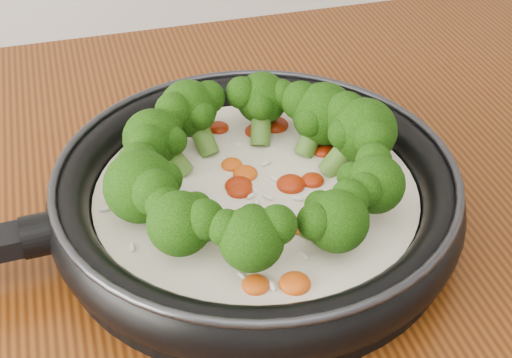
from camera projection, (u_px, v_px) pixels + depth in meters
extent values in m
cylinder|color=black|center=(256.00, 217.00, 0.67)|extent=(0.36, 0.36, 0.01)
torus|color=black|center=(256.00, 194.00, 0.65)|extent=(0.38, 0.38, 0.04)
torus|color=#2D2D33|center=(256.00, 172.00, 0.64)|extent=(0.37, 0.37, 0.01)
cylinder|color=black|center=(43.00, 234.00, 0.60)|extent=(0.04, 0.04, 0.04)
cylinder|color=white|center=(256.00, 201.00, 0.65)|extent=(0.30, 0.30, 0.02)
ellipsoid|color=#9C2107|center=(313.00, 180.00, 0.66)|extent=(0.03, 0.03, 0.01)
ellipsoid|color=#9C2107|center=(275.00, 125.00, 0.73)|extent=(0.04, 0.04, 0.01)
ellipsoid|color=#D94E0D|center=(256.00, 285.00, 0.55)|extent=(0.03, 0.03, 0.01)
ellipsoid|color=#9C2107|center=(219.00, 128.00, 0.72)|extent=(0.03, 0.03, 0.01)
ellipsoid|color=#9C2107|center=(173.00, 213.00, 0.62)|extent=(0.04, 0.04, 0.01)
ellipsoid|color=#D94E0D|center=(232.00, 165.00, 0.68)|extent=(0.03, 0.03, 0.01)
ellipsoid|color=#9C2107|center=(320.00, 200.00, 0.63)|extent=(0.02, 0.02, 0.01)
ellipsoid|color=#9C2107|center=(240.00, 190.00, 0.65)|extent=(0.03, 0.03, 0.01)
ellipsoid|color=#D94E0D|center=(372.00, 167.00, 0.67)|extent=(0.04, 0.04, 0.01)
ellipsoid|color=#9C2107|center=(324.00, 150.00, 0.69)|extent=(0.03, 0.03, 0.01)
ellipsoid|color=#9C2107|center=(202.00, 133.00, 0.72)|extent=(0.03, 0.03, 0.01)
ellipsoid|color=#D94E0D|center=(144.00, 180.00, 0.66)|extent=(0.02, 0.02, 0.01)
ellipsoid|color=#9C2107|center=(261.00, 233.00, 0.60)|extent=(0.03, 0.03, 0.01)
ellipsoid|color=#9C2107|center=(146.00, 169.00, 0.67)|extent=(0.03, 0.03, 0.01)
ellipsoid|color=#D94E0D|center=(295.00, 284.00, 0.55)|extent=(0.03, 0.03, 0.01)
ellipsoid|color=#9C2107|center=(360.00, 153.00, 0.69)|extent=(0.03, 0.03, 0.01)
ellipsoid|color=#9C2107|center=(238.00, 186.00, 0.65)|extent=(0.03, 0.03, 0.01)
ellipsoid|color=#D94E0D|center=(245.00, 174.00, 0.66)|extent=(0.03, 0.03, 0.01)
ellipsoid|color=#9C2107|center=(163.00, 174.00, 0.66)|extent=(0.03, 0.03, 0.01)
ellipsoid|color=#9C2107|center=(228.00, 235.00, 0.60)|extent=(0.02, 0.02, 0.01)
ellipsoid|color=#D94E0D|center=(300.00, 226.00, 0.61)|extent=(0.03, 0.03, 0.01)
ellipsoid|color=#9C2107|center=(291.00, 184.00, 0.65)|extent=(0.03, 0.03, 0.01)
ellipsoid|color=#9C2107|center=(256.00, 131.00, 0.72)|extent=(0.03, 0.03, 0.01)
ellipsoid|color=#D94E0D|center=(324.00, 213.00, 0.62)|extent=(0.02, 0.02, 0.01)
ellipsoid|color=white|center=(201.00, 156.00, 0.69)|extent=(0.01, 0.01, 0.00)
ellipsoid|color=white|center=(257.00, 202.00, 0.63)|extent=(0.01, 0.01, 0.00)
ellipsoid|color=white|center=(242.00, 276.00, 0.56)|extent=(0.01, 0.01, 0.00)
ellipsoid|color=white|center=(112.00, 203.00, 0.63)|extent=(0.01, 0.01, 0.00)
ellipsoid|color=white|center=(273.00, 286.00, 0.55)|extent=(0.01, 0.01, 0.00)
ellipsoid|color=white|center=(132.00, 247.00, 0.59)|extent=(0.01, 0.01, 0.00)
ellipsoid|color=white|center=(254.00, 190.00, 0.65)|extent=(0.01, 0.01, 0.00)
ellipsoid|color=white|center=(226.00, 167.00, 0.68)|extent=(0.01, 0.01, 0.00)
ellipsoid|color=white|center=(212.00, 211.00, 0.62)|extent=(0.01, 0.01, 0.00)
ellipsoid|color=white|center=(207.00, 216.00, 0.62)|extent=(0.01, 0.01, 0.00)
ellipsoid|color=white|center=(209.00, 122.00, 0.73)|extent=(0.01, 0.01, 0.00)
ellipsoid|color=white|center=(274.00, 178.00, 0.66)|extent=(0.01, 0.01, 0.00)
ellipsoid|color=white|center=(260.00, 137.00, 0.71)|extent=(0.01, 0.01, 0.00)
ellipsoid|color=white|center=(268.00, 197.00, 0.64)|extent=(0.01, 0.01, 0.00)
ellipsoid|color=white|center=(307.00, 146.00, 0.70)|extent=(0.01, 0.01, 0.00)
ellipsoid|color=white|center=(266.00, 163.00, 0.68)|extent=(0.01, 0.01, 0.00)
ellipsoid|color=white|center=(243.00, 189.00, 0.65)|extent=(0.01, 0.01, 0.00)
ellipsoid|color=white|center=(298.00, 199.00, 0.63)|extent=(0.01, 0.01, 0.00)
ellipsoid|color=white|center=(362.00, 140.00, 0.71)|extent=(0.01, 0.01, 0.00)
ellipsoid|color=white|center=(105.00, 209.00, 0.62)|extent=(0.01, 0.00, 0.00)
ellipsoid|color=white|center=(239.00, 144.00, 0.70)|extent=(0.01, 0.01, 0.00)
ellipsoid|color=white|center=(251.00, 196.00, 0.64)|extent=(0.01, 0.01, 0.00)
ellipsoid|color=white|center=(346.00, 138.00, 0.71)|extent=(0.01, 0.01, 0.00)
ellipsoid|color=white|center=(304.00, 255.00, 0.58)|extent=(0.01, 0.01, 0.00)
cylinder|color=#54812A|center=(341.00, 155.00, 0.66)|extent=(0.04, 0.02, 0.04)
sphere|color=black|center=(364.00, 131.00, 0.66)|extent=(0.06, 0.06, 0.06)
sphere|color=black|center=(347.00, 112.00, 0.67)|extent=(0.04, 0.04, 0.04)
sphere|color=black|center=(373.00, 139.00, 0.63)|extent=(0.04, 0.04, 0.03)
sphere|color=black|center=(344.00, 133.00, 0.65)|extent=(0.03, 0.03, 0.03)
cylinder|color=#54812A|center=(310.00, 139.00, 0.69)|extent=(0.04, 0.04, 0.04)
sphere|color=black|center=(324.00, 114.00, 0.69)|extent=(0.06, 0.06, 0.06)
sphere|color=black|center=(301.00, 101.00, 0.69)|extent=(0.04, 0.04, 0.04)
sphere|color=black|center=(341.00, 118.00, 0.67)|extent=(0.04, 0.04, 0.03)
sphere|color=black|center=(311.00, 121.00, 0.68)|extent=(0.03, 0.03, 0.03)
cylinder|color=#54812A|center=(261.00, 126.00, 0.70)|extent=(0.03, 0.04, 0.04)
sphere|color=black|center=(262.00, 98.00, 0.71)|extent=(0.05, 0.05, 0.05)
sphere|color=black|center=(242.00, 93.00, 0.70)|extent=(0.03, 0.03, 0.03)
sphere|color=black|center=(282.00, 95.00, 0.70)|extent=(0.03, 0.03, 0.03)
sphere|color=black|center=(261.00, 107.00, 0.69)|extent=(0.03, 0.03, 0.03)
cylinder|color=#54812A|center=(202.00, 135.00, 0.69)|extent=(0.03, 0.04, 0.04)
sphere|color=black|center=(188.00, 108.00, 0.69)|extent=(0.06, 0.06, 0.05)
sphere|color=black|center=(173.00, 110.00, 0.67)|extent=(0.04, 0.04, 0.03)
sphere|color=black|center=(208.00, 97.00, 0.69)|extent=(0.03, 0.03, 0.03)
sphere|color=black|center=(200.00, 115.00, 0.68)|extent=(0.03, 0.03, 0.03)
cylinder|color=#54812A|center=(173.00, 159.00, 0.66)|extent=(0.04, 0.04, 0.04)
sphere|color=black|center=(152.00, 138.00, 0.66)|extent=(0.06, 0.06, 0.05)
sphere|color=black|center=(148.00, 144.00, 0.64)|extent=(0.03, 0.03, 0.03)
sphere|color=black|center=(166.00, 122.00, 0.67)|extent=(0.03, 0.03, 0.03)
sphere|color=black|center=(172.00, 141.00, 0.65)|extent=(0.03, 0.03, 0.03)
cylinder|color=#54812A|center=(166.00, 198.00, 0.62)|extent=(0.04, 0.02, 0.04)
sphere|color=black|center=(140.00, 186.00, 0.60)|extent=(0.06, 0.06, 0.06)
sphere|color=black|center=(155.00, 192.00, 0.58)|extent=(0.04, 0.04, 0.04)
sphere|color=black|center=(138.00, 163.00, 0.61)|extent=(0.04, 0.04, 0.04)
sphere|color=black|center=(164.00, 179.00, 0.60)|extent=(0.03, 0.03, 0.03)
cylinder|color=#54812A|center=(198.00, 227.00, 0.59)|extent=(0.04, 0.04, 0.04)
sphere|color=black|center=(180.00, 224.00, 0.56)|extent=(0.05, 0.05, 0.05)
sphere|color=black|center=(204.00, 219.00, 0.55)|extent=(0.03, 0.03, 0.03)
sphere|color=black|center=(164.00, 205.00, 0.57)|extent=(0.03, 0.03, 0.03)
sphere|color=black|center=(196.00, 208.00, 0.57)|extent=(0.03, 0.03, 0.03)
cylinder|color=#54812A|center=(253.00, 240.00, 0.57)|extent=(0.03, 0.04, 0.04)
sphere|color=black|center=(251.00, 239.00, 0.55)|extent=(0.05, 0.05, 0.05)
sphere|color=black|center=(277.00, 225.00, 0.54)|extent=(0.03, 0.03, 0.03)
sphere|color=black|center=(227.00, 228.00, 0.55)|extent=(0.03, 0.03, 0.03)
sphere|color=black|center=(252.00, 220.00, 0.56)|extent=(0.03, 0.03, 0.02)
cylinder|color=#54812A|center=(318.00, 225.00, 0.59)|extent=(0.03, 0.04, 0.04)
sphere|color=black|center=(337.00, 221.00, 0.56)|extent=(0.05, 0.05, 0.05)
sphere|color=black|center=(350.00, 198.00, 0.57)|extent=(0.03, 0.03, 0.03)
sphere|color=black|center=(316.00, 221.00, 0.55)|extent=(0.03, 0.03, 0.03)
sphere|color=black|center=(320.00, 206.00, 0.58)|extent=(0.03, 0.03, 0.02)
cylinder|color=#54812A|center=(347.00, 197.00, 0.61)|extent=(0.04, 0.04, 0.04)
sphere|color=black|center=(375.00, 184.00, 0.60)|extent=(0.05, 0.05, 0.05)
sphere|color=black|center=(374.00, 161.00, 0.61)|extent=(0.03, 0.03, 0.03)
sphere|color=black|center=(365.00, 189.00, 0.58)|extent=(0.03, 0.03, 0.03)
sphere|color=black|center=(352.00, 176.00, 0.60)|extent=(0.03, 0.03, 0.02)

